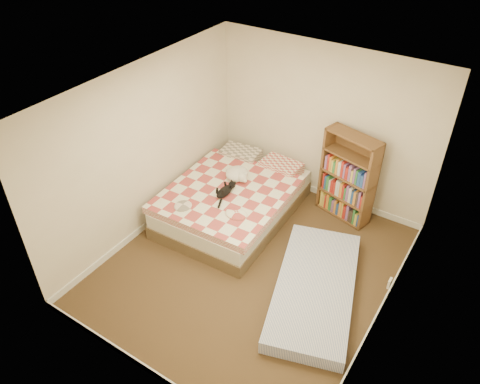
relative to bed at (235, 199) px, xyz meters
The scene contains 6 objects.
room 1.49m from the bed, 44.95° to the right, with size 3.51×4.01×2.51m.
bed is the anchor object (origin of this frame).
bookshelf 1.70m from the bed, 32.69° to the left, with size 0.91×0.49×1.40m.
floor_mattress 1.95m from the bed, 24.95° to the right, with size 0.95×2.11×0.19m, color #707DBB.
black_cat 0.42m from the bed, 84.97° to the right, with size 0.19×0.57×0.13m.
white_dog 0.39m from the bed, 107.75° to the left, with size 0.44×0.46×0.18m.
Camera 1 is at (2.35, -3.91, 4.58)m, focal length 35.00 mm.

